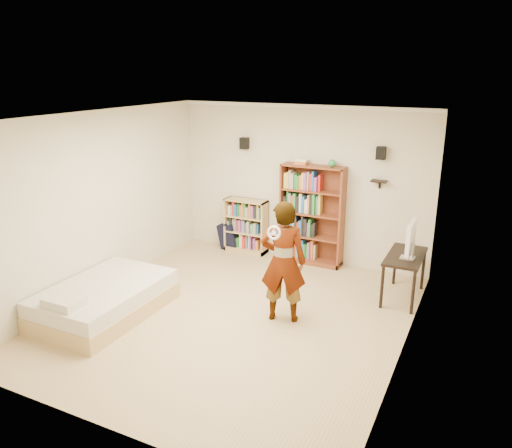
{
  "coord_description": "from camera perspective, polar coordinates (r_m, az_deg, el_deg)",
  "views": [
    {
      "loc": [
        2.98,
        -5.42,
        3.27
      ],
      "look_at": [
        0.05,
        0.6,
        1.17
      ],
      "focal_mm": 35.0,
      "sensor_mm": 36.0,
      "label": 1
    }
  ],
  "objects": [
    {
      "name": "imac",
      "position": [
        7.34,
        17.08,
        -1.81
      ],
      "size": [
        0.13,
        0.55,
        0.54
      ],
      "primitive_type": null,
      "rotation": [
        0.0,
        0.0,
        -0.05
      ],
      "color": "silver",
      "rests_on": "computer_desk"
    },
    {
      "name": "low_bookshelf",
      "position": [
        9.17,
        -1.14,
        -0.21
      ],
      "size": [
        0.79,
        0.3,
        0.99
      ],
      "primitive_type": null,
      "color": "tan",
      "rests_on": "ground"
    },
    {
      "name": "wii_wheel",
      "position": [
        6.15,
        2.07,
        -1.01
      ],
      "size": [
        0.18,
        0.07,
        0.18
      ],
      "primitive_type": "torus",
      "rotation": [
        1.36,
        0.0,
        0.0
      ],
      "color": "silver",
      "rests_on": "person"
    },
    {
      "name": "speaker_right",
      "position": [
        8.09,
        14.1,
        7.87
      ],
      "size": [
        0.14,
        0.12,
        0.2
      ],
      "primitive_type": "cube",
      "color": "black",
      "rests_on": "room_shell"
    },
    {
      "name": "person",
      "position": [
        6.59,
        3.12,
        -4.34
      ],
      "size": [
        0.69,
        0.55,
        1.66
      ],
      "primitive_type": "imported",
      "rotation": [
        0.0,
        0.0,
        3.43
      ],
      "color": "black",
      "rests_on": "ground"
    },
    {
      "name": "navy_bag",
      "position": [
        9.38,
        -3.14,
        -1.36
      ],
      "size": [
        0.39,
        0.26,
        0.51
      ],
      "primitive_type": null,
      "rotation": [
        0.0,
        0.0,
        -0.05
      ],
      "color": "black",
      "rests_on": "ground"
    },
    {
      "name": "speaker_left",
      "position": [
        8.89,
        -1.35,
        9.2
      ],
      "size": [
        0.14,
        0.12,
        0.2
      ],
      "primitive_type": "cube",
      "color": "black",
      "rests_on": "room_shell"
    },
    {
      "name": "daybed",
      "position": [
        7.24,
        -16.93,
        -7.86
      ],
      "size": [
        1.21,
        1.86,
        0.55
      ],
      "primitive_type": null,
      "color": "beige",
      "rests_on": "ground"
    },
    {
      "name": "room_shell",
      "position": [
        6.37,
        -2.8,
        3.69
      ],
      "size": [
        4.52,
        5.02,
        2.71
      ],
      "color": "beige",
      "rests_on": "ground"
    },
    {
      "name": "tall_bookshelf",
      "position": [
        8.57,
        6.4,
        0.99
      ],
      "size": [
        1.09,
        0.32,
        1.72
      ],
      "primitive_type": null,
      "color": "brown",
      "rests_on": "ground"
    },
    {
      "name": "wall_shelf",
      "position": [
        8.19,
        13.88,
        4.77
      ],
      "size": [
        0.25,
        0.16,
        0.02
      ],
      "primitive_type": "cube",
      "color": "black",
      "rests_on": "room_shell"
    },
    {
      "name": "computer_desk",
      "position": [
        7.68,
        16.5,
        -5.79
      ],
      "size": [
        0.5,
        1.0,
        0.68
      ],
      "primitive_type": null,
      "color": "black",
      "rests_on": "ground"
    },
    {
      "name": "crown_molding",
      "position": [
        6.22,
        -2.93,
        11.85
      ],
      "size": [
        4.5,
        5.0,
        0.06
      ],
      "color": "white",
      "rests_on": "room_shell"
    },
    {
      "name": "ground",
      "position": [
        7.0,
        -2.59,
        -10.46
      ],
      "size": [
        4.5,
        5.0,
        0.01
      ],
      "primitive_type": "cube",
      "color": "tan",
      "rests_on": "ground"
    }
  ]
}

